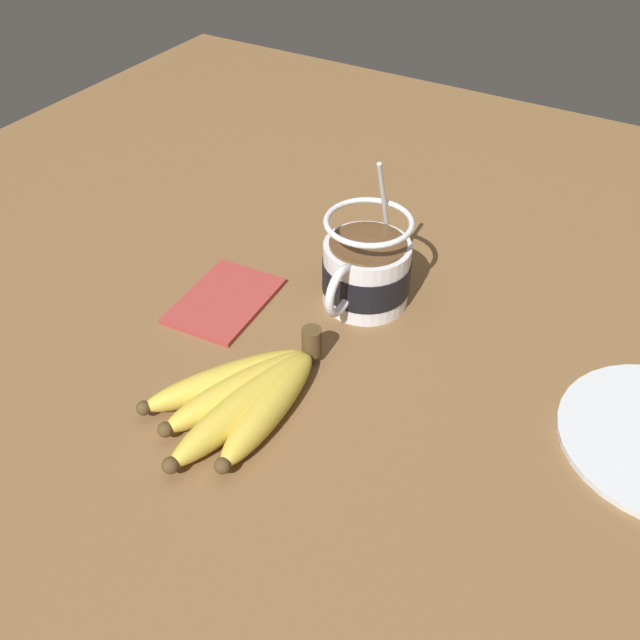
{
  "coord_description": "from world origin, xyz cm",
  "views": [
    {
      "loc": [
        47.66,
        26.98,
        53.0
      ],
      "look_at": [
        1.94,
        0.22,
        8.53
      ],
      "focal_mm": 40.0,
      "sensor_mm": 36.0,
      "label": 1
    }
  ],
  "objects": [
    {
      "name": "coffee_mug",
      "position": [
        -8.15,
        0.17,
        8.06
      ],
      "size": [
        15.14,
        9.54,
        15.96
      ],
      "color": "silver",
      "rests_on": "table"
    },
    {
      "name": "banana_bunch",
      "position": [
        11.74,
        -2.01,
        5.62
      ],
      "size": [
        20.1,
        12.98,
        4.08
      ],
      "color": "#4C381E",
      "rests_on": "table"
    },
    {
      "name": "napkin",
      "position": [
        -0.16,
        -13.05,
        4.3
      ],
      "size": [
        12.97,
        9.5,
        0.6
      ],
      "color": "#A33833",
      "rests_on": "table"
    },
    {
      "name": "table",
      "position": [
        0.0,
        0.0,
        2.0
      ],
      "size": [
        139.42,
        139.42,
        4.0
      ],
      "color": "brown",
      "rests_on": "ground"
    }
  ]
}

